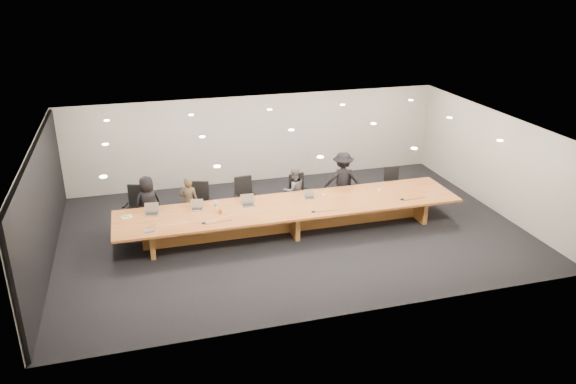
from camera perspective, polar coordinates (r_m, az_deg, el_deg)
The scene contains 28 objects.
ground at distance 14.91m, azimuth 0.32°, elevation -3.98°, with size 12.00×12.00×0.00m, color black.
back_wall at distance 18.03m, azimuth -3.24°, elevation 5.41°, with size 12.00×0.02×2.80m, color silver.
left_wall_panel at distance 14.03m, azimuth -23.66°, elevation -1.51°, with size 0.08×7.84×2.74m, color black.
conference_table at distance 14.69m, azimuth 0.32°, elevation -2.16°, with size 9.00×1.80×0.75m.
chair_far_left at distance 15.35m, azimuth -15.20°, elevation -1.57°, with size 0.60×0.60×1.19m, color black, non-canonical shape.
chair_left at distance 15.35m, azimuth -9.02°, elevation -1.13°, with size 0.58×0.58×1.15m, color black, non-canonical shape.
chair_mid_left at distance 15.51m, azimuth -4.29°, elevation -0.61°, with size 0.59×0.59×1.17m, color black, non-canonical shape.
chair_mid_right at distance 15.91m, azimuth 1.19°, elevation -0.12°, with size 0.55×0.55×1.09m, color black, non-canonical shape.
chair_right at distance 16.44m, azimuth 5.74°, elevation 0.40°, with size 0.52×0.52×1.03m, color black, non-canonical shape.
chair_far_right at distance 16.89m, azimuth 10.53°, elevation 0.72°, with size 0.52×0.52×1.02m, color black, non-canonical shape.
person_a at distance 15.20m, azimuth -14.02°, elevation -1.10°, with size 0.72×0.47×1.47m, color black.
person_b at distance 15.23m, azimuth -10.02°, elevation -0.94°, with size 0.50×0.33×1.36m, color #3D3221.
person_c at distance 15.77m, azimuth 0.61°, elevation 0.17°, with size 0.65×0.51×1.33m, color #545456.
person_d at distance 16.27m, azimuth 5.57°, elevation 1.30°, with size 1.05×0.60×1.62m, color black.
laptop_a at distance 14.39m, azimuth -13.73°, elevation -1.74°, with size 0.35×0.26×0.28m, color tan, non-canonical shape.
laptop_b at distance 14.46m, azimuth -9.26°, elevation -1.33°, with size 0.32×0.23×0.25m, color #BDAD90, non-canonical shape.
laptop_c at distance 14.55m, azimuth -4.06°, elevation -0.87°, with size 0.35×0.26×0.28m, color tan, non-canonical shape.
laptop_d at distance 14.99m, azimuth 2.21°, elevation -0.24°, with size 0.29×0.21×0.23m, color tan, non-canonical shape.
water_bottle at distance 14.44m, azimuth -7.36°, elevation -1.31°, with size 0.07×0.07×0.22m, color silver.
amber_mug at distance 14.19m, azimuth -6.90°, elevation -1.99°, with size 0.08×0.08×0.10m, color brown.
paper_cup_near at distance 15.09m, azimuth 3.66°, elevation -0.40°, with size 0.07×0.07×0.08m, color silver.
paper_cup_far at distance 15.64m, azimuth 9.24°, elevation 0.17°, with size 0.07×0.07×0.08m, color white.
notepad at distance 14.46m, azimuth -16.07°, elevation -2.44°, with size 0.25×0.20×0.01m, color white.
lime_gadget at distance 14.46m, azimuth -16.08°, elevation -2.36°, with size 0.17×0.10×0.03m, color #6FCB36.
av_box at distance 13.57m, azimuth -13.92°, elevation -3.83°, with size 0.22×0.17×0.03m, color #B8B8BD.
mic_left at distance 13.72m, azimuth -8.54°, elevation -3.11°, with size 0.12×0.12×0.03m, color black.
mic_center at distance 14.20m, azimuth 2.60°, elevation -1.98°, with size 0.12×0.12×0.03m, color black.
mic_right at distance 15.23m, azimuth 11.52°, elevation -0.71°, with size 0.13×0.13×0.03m, color black.
Camera 1 is at (-3.75, -12.87, 6.52)m, focal length 35.00 mm.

